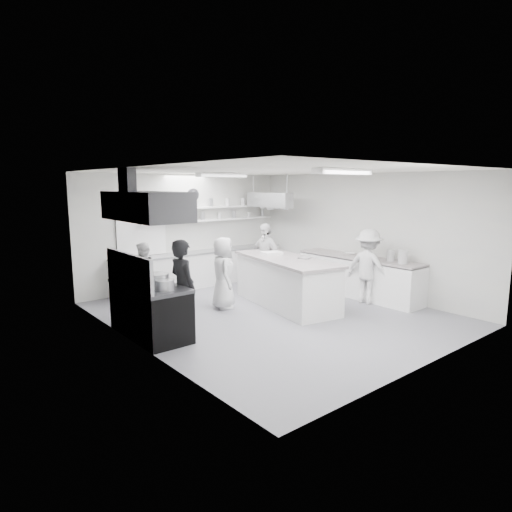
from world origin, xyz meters
TOP-DOWN VIEW (x-y plane):
  - floor at (0.00, 0.00)m, footprint 6.00×7.00m
  - ceiling at (0.00, 0.00)m, footprint 6.00×7.00m
  - wall_back at (0.00, 3.50)m, footprint 6.00×0.04m
  - wall_front at (0.00, -3.50)m, footprint 6.00×0.04m
  - wall_left at (-3.00, 0.00)m, footprint 0.04×7.00m
  - wall_right at (3.00, 0.00)m, footprint 0.04×7.00m
  - stove at (-2.60, 0.40)m, footprint 0.80×1.80m
  - exhaust_hood at (-2.60, 0.40)m, footprint 0.85×2.00m
  - back_counter at (0.30, 3.20)m, footprint 5.00×0.60m
  - shelf_lower at (0.70, 3.37)m, footprint 4.20×0.26m
  - shelf_upper at (0.70, 3.37)m, footprint 4.20×0.26m
  - pass_through_window at (-1.30, 3.48)m, footprint 1.30×0.04m
  - wall_clock at (0.20, 3.46)m, footprint 0.32×0.05m
  - right_counter at (2.65, -0.20)m, footprint 0.74×3.30m
  - pot_rack at (2.00, 2.40)m, footprint 0.30×1.60m
  - light_fixture_front at (0.00, -1.80)m, footprint 1.30×0.25m
  - light_fixture_rear at (0.00, 1.80)m, footprint 1.30×0.25m
  - prep_island at (0.68, 0.30)m, footprint 1.56×2.98m
  - stove_pot at (-2.60, 0.06)m, footprint 0.39×0.39m
  - cook_stove at (-2.14, 0.00)m, footprint 0.44×0.66m
  - cook_back at (-1.76, 2.47)m, footprint 0.88×0.87m
  - cook_island_left at (-0.55, 1.02)m, footprint 0.79×0.92m
  - cook_island_right at (1.07, 1.48)m, footprint 0.51×1.07m
  - cook_right at (2.28, -0.76)m, footprint 0.74×1.16m
  - bowl_island_a at (0.95, 0.01)m, footprint 0.37×0.37m
  - bowl_island_b at (0.69, 1.08)m, footprint 0.23×0.23m
  - bowl_right at (2.82, 0.22)m, footprint 0.33×0.33m

SIDE VIEW (x-z plane):
  - floor at x=0.00m, z-range -0.02..0.00m
  - stove at x=-2.60m, z-range 0.00..0.90m
  - back_counter at x=0.30m, z-range 0.00..0.92m
  - right_counter at x=2.65m, z-range 0.00..0.94m
  - prep_island at x=0.68m, z-range 0.00..1.04m
  - cook_back at x=-1.76m, z-range 0.00..1.43m
  - cook_island_left at x=-0.55m, z-range 0.00..1.59m
  - cook_right at x=2.28m, z-range 0.00..1.72m
  - cook_stove at x=-2.14m, z-range 0.00..1.77m
  - cook_island_right at x=1.07m, z-range 0.00..1.77m
  - bowl_right at x=2.82m, z-range 0.94..1.00m
  - stove_pot at x=-2.60m, z-range 0.91..1.20m
  - bowl_island_b at x=0.69m, z-range 1.04..1.10m
  - bowl_island_a at x=0.95m, z-range 1.04..1.11m
  - pass_through_window at x=-1.30m, z-range 0.95..1.95m
  - wall_back at x=0.00m, z-range 0.00..3.00m
  - wall_front at x=0.00m, z-range 0.00..3.00m
  - wall_left at x=-3.00m, z-range 0.00..3.00m
  - wall_right at x=3.00m, z-range 0.00..3.00m
  - shelf_lower at x=0.70m, z-range 1.73..1.77m
  - shelf_upper at x=0.70m, z-range 2.08..2.12m
  - pot_rack at x=2.00m, z-range 2.10..2.50m
  - exhaust_hood at x=-2.60m, z-range 2.10..2.60m
  - wall_clock at x=0.20m, z-range 2.29..2.61m
  - light_fixture_front at x=0.00m, z-range 2.89..2.99m
  - light_fixture_rear at x=0.00m, z-range 2.89..2.99m
  - ceiling at x=0.00m, z-range 3.00..3.02m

